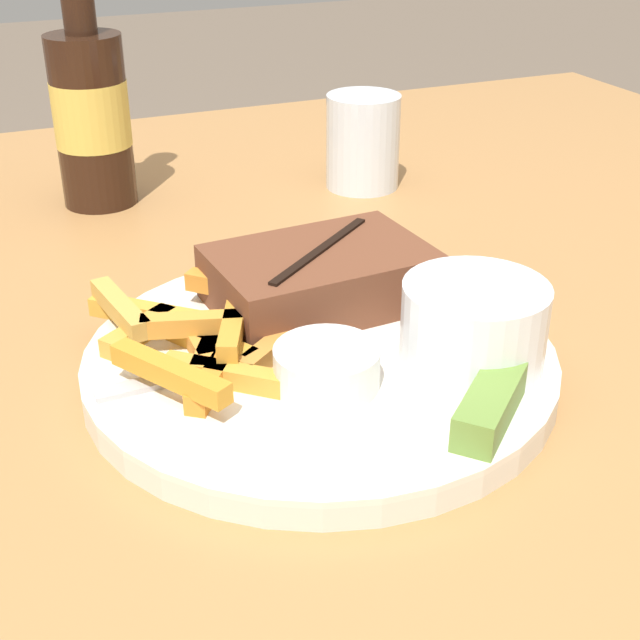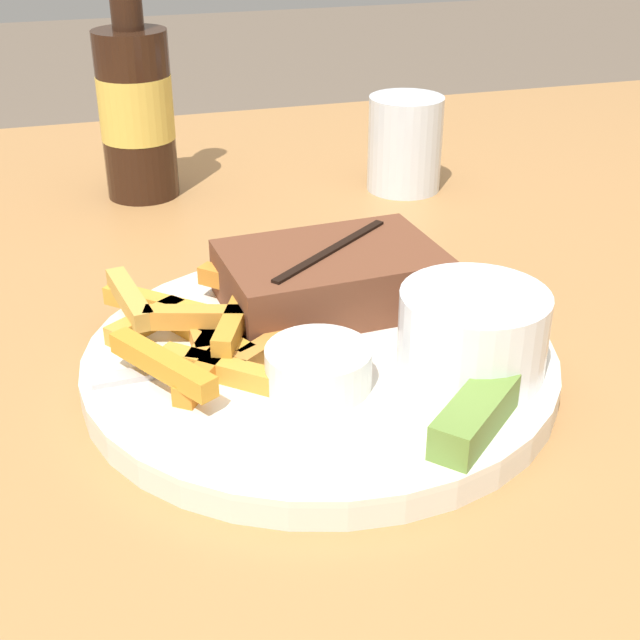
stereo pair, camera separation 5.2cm
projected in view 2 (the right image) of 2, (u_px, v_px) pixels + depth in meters
The scene contains 10 objects.
dining_table at pixel (320, 467), 0.58m from camera, with size 1.31×1.24×0.74m.
dinner_plate at pixel (320, 362), 0.54m from camera, with size 0.28×0.28×0.02m.
steak_portion at pixel (331, 277), 0.58m from camera, with size 0.14×0.10×0.04m.
fries_pile at pixel (198, 330), 0.53m from camera, with size 0.13×0.16×0.02m.
coleslaw_cup at pixel (473, 328), 0.50m from camera, with size 0.08×0.08×0.05m.
dipping_sauce_cup at pixel (318, 365), 0.49m from camera, with size 0.06×0.06×0.02m.
pickle_spear at pixel (475, 416), 0.45m from camera, with size 0.07×0.06×0.02m.
fork_utensil at pixel (199, 368), 0.51m from camera, with size 0.13×0.02×0.00m.
beer_bottle at pixel (136, 103), 0.79m from camera, with size 0.07×0.07×0.24m.
drinking_glass at pixel (405, 144), 0.82m from camera, with size 0.07×0.07×0.09m.
Camera 2 is at (-0.13, -0.44, 1.03)m, focal length 50.00 mm.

